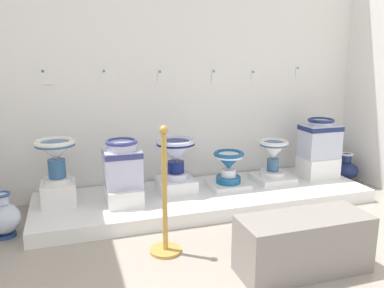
{
  "coord_description": "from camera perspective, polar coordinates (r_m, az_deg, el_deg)",
  "views": [
    {
      "loc": [
        0.75,
        -1.16,
        1.45
      ],
      "look_at": [
        1.89,
        2.34,
        0.63
      ],
      "focal_mm": 36.47,
      "sensor_mm": 36.0,
      "label": 1
    }
  ],
  "objects": [
    {
      "name": "ground_plane",
      "position": [
        2.78,
        13.26,
        -19.5
      ],
      "size": [
        6.05,
        5.66,
        0.02
      ],
      "primitive_type": "cube",
      "color": "#A3998C"
    },
    {
      "name": "wall_back",
      "position": [
        4.25,
        -0.5,
        14.58
      ],
      "size": [
        4.25,
        0.06,
        3.19
      ],
      "primitive_type": "cube",
      "color": "white",
      "rests_on": "ground_plane"
    },
    {
      "name": "display_platform",
      "position": [
        3.98,
        1.95,
        -7.8
      ],
      "size": [
        3.31,
        1.0,
        0.13
      ],
      "primitive_type": "cube",
      "color": "white",
      "rests_on": "ground_plane"
    },
    {
      "name": "plinth_block_tall_cobalt",
      "position": [
        3.79,
        -18.89,
        -6.85
      ],
      "size": [
        0.3,
        0.28,
        0.21
      ],
      "primitive_type": "cube",
      "color": "white",
      "rests_on": "display_platform"
    },
    {
      "name": "antique_toilet_tall_cobalt",
      "position": [
        3.68,
        -19.31,
        -1.24
      ],
      "size": [
        0.36,
        0.36,
        0.4
      ],
      "color": "white",
      "rests_on": "plinth_block_tall_cobalt"
    },
    {
      "name": "plinth_block_pale_glazed",
      "position": [
        3.69,
        -9.96,
        -7.26
      ],
      "size": [
        0.32,
        0.4,
        0.16
      ],
      "primitive_type": "cube",
      "color": "white",
      "rests_on": "display_platform"
    },
    {
      "name": "antique_toilet_pale_glazed",
      "position": [
        3.6,
        -10.15,
        -2.67
      ],
      "size": [
        0.34,
        0.3,
        0.44
      ],
      "color": "silver",
      "rests_on": "plinth_block_pale_glazed"
    },
    {
      "name": "plinth_block_squat_floral",
      "position": [
        3.93,
        -2.36,
        -6.0
      ],
      "size": [
        0.37,
        0.35,
        0.13
      ],
      "primitive_type": "cube",
      "color": "white",
      "rests_on": "display_platform"
    },
    {
      "name": "antique_toilet_squat_floral",
      "position": [
        3.84,
        -2.41,
        -1.21
      ],
      "size": [
        0.4,
        0.4,
        0.41
      ],
      "color": "silver",
      "rests_on": "plinth_block_squat_floral"
    },
    {
      "name": "plinth_block_broad_patterned",
      "position": [
        4.1,
        5.31,
        -5.93
      ],
      "size": [
        0.4,
        0.36,
        0.05
      ],
      "primitive_type": "cube",
      "color": "white",
      "rests_on": "display_platform"
    },
    {
      "name": "antique_toilet_broad_patterned",
      "position": [
        4.03,
        5.38,
        -2.82
      ],
      "size": [
        0.32,
        0.32,
        0.33
      ],
      "color": "#175894",
      "rests_on": "plinth_block_broad_patterned"
    },
    {
      "name": "plinth_block_central_ornate",
      "position": [
        4.36,
        11.64,
        -4.91
      ],
      "size": [
        0.4,
        0.4,
        0.06
      ],
      "primitive_type": "cube",
      "color": "white",
      "rests_on": "display_platform"
    },
    {
      "name": "antique_toilet_central_ornate",
      "position": [
        4.28,
        11.81,
        -1.26
      ],
      "size": [
        0.32,
        0.32,
        0.39
      ],
      "color": "white",
      "rests_on": "plinth_block_central_ornate"
    },
    {
      "name": "plinth_block_slender_white",
      "position": [
        4.61,
        17.9,
        -3.21
      ],
      "size": [
        0.38,
        0.31,
        0.22
      ],
      "primitive_type": "cube",
      "color": "white",
      "rests_on": "display_platform"
    },
    {
      "name": "antique_toilet_slender_white",
      "position": [
        4.53,
        18.19,
        0.92
      ],
      "size": [
        0.4,
        0.29,
        0.44
      ],
      "color": "silver",
      "rests_on": "plinth_block_slender_white"
    },
    {
      "name": "info_placard_first",
      "position": [
        4.02,
        -20.36,
        9.29
      ],
      "size": [
        0.13,
        0.01,
        0.16
      ],
      "color": "white"
    },
    {
      "name": "info_placard_second",
      "position": [
        4.04,
        -12.15,
        9.85
      ],
      "size": [
        0.13,
        0.01,
        0.13
      ],
      "color": "white"
    },
    {
      "name": "info_placard_third",
      "position": [
        4.14,
        -4.23,
        9.96
      ],
      "size": [
        0.12,
        0.01,
        0.13
      ],
      "color": "white"
    },
    {
      "name": "info_placard_fourth",
      "position": [
        4.32,
        3.61,
        9.96
      ],
      "size": [
        0.11,
        0.01,
        0.16
      ],
      "color": "white"
    },
    {
      "name": "info_placard_fifth",
      "position": [
        4.51,
        9.31,
        9.88
      ],
      "size": [
        0.11,
        0.01,
        0.13
      ],
      "color": "white"
    },
    {
      "name": "info_placard_sixth",
      "position": [
        4.8,
        15.56,
        10.16
      ],
      "size": [
        0.13,
        0.01,
        0.14
      ],
      "color": "white"
    },
    {
      "name": "decorative_vase_companion",
      "position": [
        3.59,
        -25.85,
        -9.7
      ],
      "size": [
        0.26,
        0.26,
        0.38
      ],
      "color": "#2C4B8E",
      "rests_on": "ground_plane"
    },
    {
      "name": "decorative_vase_spare",
      "position": [
        4.97,
        21.52,
        -3.51
      ],
      "size": [
        0.29,
        0.29,
        0.35
      ],
      "color": "white",
      "rests_on": "ground_plane"
    },
    {
      "name": "stanchion_post_near_left",
      "position": [
        2.96,
        -3.97,
        -10.25
      ],
      "size": [
        0.24,
        0.24,
        0.98
      ],
      "color": "gold",
      "rests_on": "ground_plane"
    },
    {
      "name": "museum_bench",
      "position": [
        2.86,
        15.97,
        -13.86
      ],
      "size": [
        0.91,
        0.36,
        0.4
      ],
      "primitive_type": "cube",
      "color": "gray",
      "rests_on": "ground_plane"
    }
  ]
}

